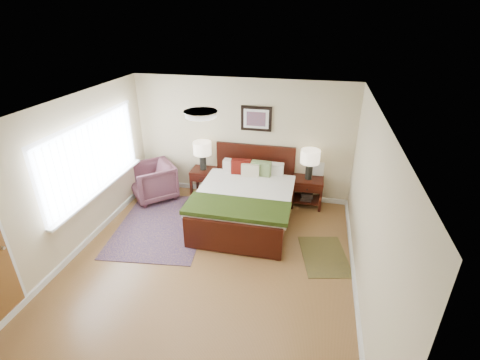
{
  "coord_description": "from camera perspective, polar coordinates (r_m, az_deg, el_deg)",
  "views": [
    {
      "loc": [
        1.44,
        -4.14,
        3.66
      ],
      "look_at": [
        0.28,
        1.04,
        1.05
      ],
      "focal_mm": 26.0,
      "sensor_mm": 36.0,
      "label": 1
    }
  ],
  "objects": [
    {
      "name": "left_wall",
      "position": [
        6.05,
        -26.51,
        -0.25
      ],
      "size": [
        0.04,
        5.0,
        2.5
      ],
      "primitive_type": "cube",
      "color": "#C4B28E",
      "rests_on": "ground"
    },
    {
      "name": "nightstand_left",
      "position": [
        7.48,
        -6.04,
        0.82
      ],
      "size": [
        0.5,
        0.45,
        0.6
      ],
      "color": "#330E07",
      "rests_on": "ground"
    },
    {
      "name": "lamp_left",
      "position": [
        7.28,
        -6.19,
        4.88
      ],
      "size": [
        0.38,
        0.38,
        0.61
      ],
      "color": "black",
      "rests_on": "nightstand_left"
    },
    {
      "name": "front_wall",
      "position": [
        3.25,
        -20.62,
        -23.93
      ],
      "size": [
        4.5,
        0.04,
        2.5
      ],
      "primitive_type": "cube",
      "color": "#C4B28E",
      "rests_on": "ground"
    },
    {
      "name": "bed",
      "position": [
        6.5,
        0.87,
        -2.58
      ],
      "size": [
        1.77,
        2.15,
        1.16
      ],
      "color": "#330E07",
      "rests_on": "ground"
    },
    {
      "name": "ceil_fixture",
      "position": [
        4.54,
        -6.47,
        10.76
      ],
      "size": [
        0.44,
        0.44,
        0.08
      ],
      "color": "white",
      "rests_on": "ceiling"
    },
    {
      "name": "lamp_right",
      "position": [
        6.92,
        11.43,
        3.45
      ],
      "size": [
        0.38,
        0.38,
        0.61
      ],
      "color": "black",
      "rests_on": "nightstand_right"
    },
    {
      "name": "back_wall",
      "position": [
        7.21,
        0.32,
        6.64
      ],
      "size": [
        4.5,
        0.04,
        2.5
      ],
      "primitive_type": "cube",
      "color": "#C4B28E",
      "rests_on": "ground"
    },
    {
      "name": "wall_art",
      "position": [
        6.98,
        2.68,
        10.01
      ],
      "size": [
        0.62,
        0.05,
        0.5
      ],
      "color": "black",
      "rests_on": "back_wall"
    },
    {
      "name": "floor",
      "position": [
        5.71,
        -5.21,
        -13.82
      ],
      "size": [
        5.0,
        5.0,
        0.0
      ],
      "primitive_type": "plane",
      "color": "brown",
      "rests_on": "ground"
    },
    {
      "name": "rug_persian",
      "position": [
        6.78,
        -12.56,
        -7.14
      ],
      "size": [
        1.85,
        2.42,
        0.01
      ],
      "primitive_type": "cube",
      "rotation": [
        0.0,
        0.0,
        0.12
      ],
      "color": "#0B0B39",
      "rests_on": "ground"
    },
    {
      "name": "armchair",
      "position": [
        7.59,
        -14.09,
        -0.21
      ],
      "size": [
        1.19,
        1.19,
        0.78
      ],
      "primitive_type": "imported",
      "rotation": [
        0.0,
        0.0,
        -0.83
      ],
      "color": "brown",
      "rests_on": "ground"
    },
    {
      "name": "nightstand_right",
      "position": [
        7.2,
        10.96,
        -1.56
      ],
      "size": [
        0.61,
        0.46,
        0.61
      ],
      "color": "#330E07",
      "rests_on": "ground"
    },
    {
      "name": "ceiling",
      "position": [
        4.53,
        -6.49,
        11.18
      ],
      "size": [
        4.5,
        5.0,
        0.02
      ],
      "primitive_type": "cube",
      "color": "white",
      "rests_on": "back_wall"
    },
    {
      "name": "rug_navy",
      "position": [
        6.03,
        13.66,
        -12.02
      ],
      "size": [
        0.93,
        1.2,
        0.01
      ],
      "primitive_type": "cube",
      "rotation": [
        0.0,
        0.0,
        0.22
      ],
      "color": "black",
      "rests_on": "ground"
    },
    {
      "name": "right_wall",
      "position": [
        4.86,
        20.48,
        -5.41
      ],
      "size": [
        0.04,
        5.0,
        2.5
      ],
      "primitive_type": "cube",
      "color": "#C4B28E",
      "rests_on": "ground"
    },
    {
      "name": "window",
      "position": [
        6.47,
        -22.72,
        3.4
      ],
      "size": [
        0.11,
        2.72,
        1.32
      ],
      "color": "silver",
      "rests_on": "left_wall"
    }
  ]
}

